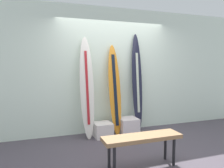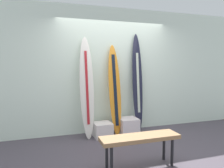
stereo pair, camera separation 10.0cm
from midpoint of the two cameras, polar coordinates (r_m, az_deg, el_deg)
name	(u,v)px [view 1 (the left image)]	position (r m, az deg, el deg)	size (l,w,h in m)	color
ground	(135,151)	(4.06, 5.47, -17.25)	(8.00, 8.00, 0.04)	#4D434E
wall_back	(112,70)	(4.97, -0.69, 3.69)	(7.20, 0.20, 2.80)	white
surfboard_ivory	(87,88)	(4.48, -7.34, -1.05)	(0.30, 0.42, 2.12)	silver
surfboard_sunset	(115,90)	(4.67, 0.13, -1.70)	(0.28, 0.41, 1.97)	orange
surfboard_charcoal	(137,83)	(4.94, 6.14, 0.23)	(0.25, 0.30, 2.23)	#1D1E32
display_block_left	(103,130)	(4.64, -3.08, -12.12)	(0.38, 0.38, 0.30)	white
display_block_center	(128,126)	(4.84, 3.81, -11.08)	(0.41, 0.41, 0.35)	silver
bench	(142,139)	(3.30, 7.15, -14.43)	(1.20, 0.33, 0.48)	#956E48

